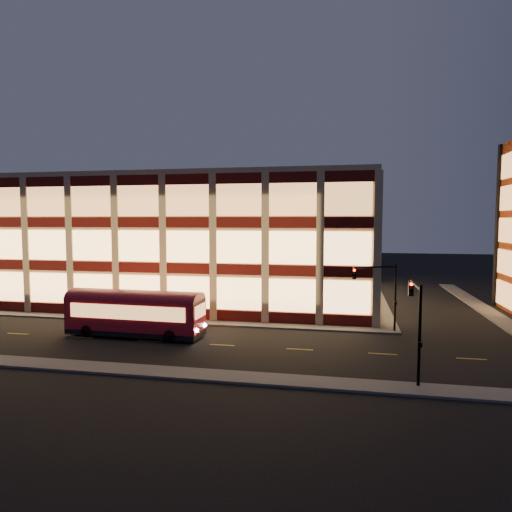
# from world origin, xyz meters

# --- Properties ---
(ground) EXTENTS (200.00, 200.00, 0.00)m
(ground) POSITION_xyz_m (0.00, 0.00, 0.00)
(ground) COLOR black
(ground) RESTS_ON ground
(sidewalk_office_south) EXTENTS (54.00, 2.00, 0.15)m
(sidewalk_office_south) POSITION_xyz_m (-3.00, 1.00, 0.07)
(sidewalk_office_south) COLOR #514F4C
(sidewalk_office_south) RESTS_ON ground
(sidewalk_office_east) EXTENTS (2.00, 30.00, 0.15)m
(sidewalk_office_east) POSITION_xyz_m (23.00, 17.00, 0.07)
(sidewalk_office_east) COLOR #514F4C
(sidewalk_office_east) RESTS_ON ground
(sidewalk_tower_west) EXTENTS (2.00, 30.00, 0.15)m
(sidewalk_tower_west) POSITION_xyz_m (34.00, 17.00, 0.07)
(sidewalk_tower_west) COLOR #514F4C
(sidewalk_tower_west) RESTS_ON ground
(sidewalk_near) EXTENTS (100.00, 2.00, 0.15)m
(sidewalk_near) POSITION_xyz_m (0.00, -13.00, 0.07)
(sidewalk_near) COLOR #514F4C
(sidewalk_near) RESTS_ON ground
(office_building) EXTENTS (50.45, 30.45, 14.50)m
(office_building) POSITION_xyz_m (-2.91, 16.91, 7.25)
(office_building) COLOR tan
(office_building) RESTS_ON ground
(traffic_signal_far) EXTENTS (3.79, 1.87, 6.00)m
(traffic_signal_far) POSITION_xyz_m (22.21, 0.24, 4.11)
(traffic_signal_far) COLOR black
(traffic_signal_far) RESTS_ON ground
(traffic_signal_near) EXTENTS (0.32, 4.45, 6.00)m
(traffic_signal_near) POSITION_xyz_m (23.50, -11.03, 4.13)
(traffic_signal_near) COLOR black
(traffic_signal_near) RESTS_ON ground
(trolley_bus) EXTENTS (11.53, 3.32, 3.87)m
(trolley_bus) POSITION_xyz_m (2.15, -4.72, 2.15)
(trolley_bus) COLOR maroon
(trolley_bus) RESTS_ON ground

